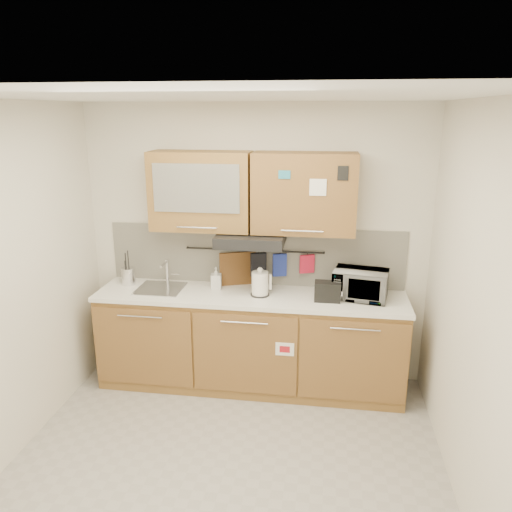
% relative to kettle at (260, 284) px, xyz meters
% --- Properties ---
extents(floor, '(3.20, 3.20, 0.00)m').
position_rel_kettle_xyz_m(floor, '(-0.09, -1.18, -1.02)').
color(floor, '#9E9993').
rests_on(floor, ground).
extents(ceiling, '(3.20, 3.20, 0.00)m').
position_rel_kettle_xyz_m(ceiling, '(-0.09, -1.18, 1.58)').
color(ceiling, white).
rests_on(ceiling, wall_back).
extents(wall_back, '(3.20, 0.00, 3.20)m').
position_rel_kettle_xyz_m(wall_back, '(-0.09, 0.32, 0.28)').
color(wall_back, silver).
rests_on(wall_back, ground).
extents(wall_left, '(0.00, 3.00, 3.00)m').
position_rel_kettle_xyz_m(wall_left, '(-1.69, -1.18, 0.28)').
color(wall_left, silver).
rests_on(wall_left, ground).
extents(wall_right, '(0.00, 3.00, 3.00)m').
position_rel_kettle_xyz_m(wall_right, '(1.51, -1.18, 0.28)').
color(wall_right, silver).
rests_on(wall_right, ground).
extents(base_cabinet, '(2.80, 0.64, 0.88)m').
position_rel_kettle_xyz_m(base_cabinet, '(-0.09, 0.02, -0.62)').
color(base_cabinet, olive).
rests_on(base_cabinet, floor).
extents(countertop, '(2.82, 0.62, 0.04)m').
position_rel_kettle_xyz_m(countertop, '(-0.09, 0.01, -0.12)').
color(countertop, white).
rests_on(countertop, base_cabinet).
extents(backsplash, '(2.80, 0.02, 0.56)m').
position_rel_kettle_xyz_m(backsplash, '(-0.09, 0.31, 0.18)').
color(backsplash, silver).
rests_on(backsplash, countertop).
extents(upper_cabinets, '(1.82, 0.37, 0.70)m').
position_rel_kettle_xyz_m(upper_cabinets, '(-0.10, 0.15, 0.81)').
color(upper_cabinets, olive).
rests_on(upper_cabinets, wall_back).
extents(range_hood, '(0.60, 0.46, 0.10)m').
position_rel_kettle_xyz_m(range_hood, '(-0.09, 0.07, 0.40)').
color(range_hood, black).
rests_on(range_hood, upper_cabinets).
extents(sink, '(0.42, 0.40, 0.26)m').
position_rel_kettle_xyz_m(sink, '(-0.94, 0.03, -0.10)').
color(sink, silver).
rests_on(sink, countertop).
extents(utensil_rail, '(1.30, 0.02, 0.02)m').
position_rel_kettle_xyz_m(utensil_rail, '(-0.09, 0.27, 0.24)').
color(utensil_rail, black).
rests_on(utensil_rail, backsplash).
extents(utensil_crock, '(0.16, 0.16, 0.33)m').
position_rel_kettle_xyz_m(utensil_crock, '(-1.29, 0.11, -0.02)').
color(utensil_crock, silver).
rests_on(utensil_crock, countertop).
extents(kettle, '(0.20, 0.20, 0.26)m').
position_rel_kettle_xyz_m(kettle, '(0.00, 0.00, 0.00)').
color(kettle, white).
rests_on(kettle, countertop).
extents(toaster, '(0.23, 0.14, 0.17)m').
position_rel_kettle_xyz_m(toaster, '(0.60, -0.05, -0.02)').
color(toaster, black).
rests_on(toaster, countertop).
extents(microwave, '(0.51, 0.39, 0.26)m').
position_rel_kettle_xyz_m(microwave, '(0.89, 0.06, 0.02)').
color(microwave, '#999999').
rests_on(microwave, countertop).
extents(soap_bottle, '(0.10, 0.11, 0.21)m').
position_rel_kettle_xyz_m(soap_bottle, '(-0.43, 0.12, -0.00)').
color(soap_bottle, '#999999').
rests_on(soap_bottle, countertop).
extents(cutting_board, '(0.36, 0.15, 0.46)m').
position_rel_kettle_xyz_m(cutting_board, '(-0.24, 0.26, -0.01)').
color(cutting_board, brown).
rests_on(cutting_board, utensil_rail).
extents(oven_mitt, '(0.13, 0.07, 0.22)m').
position_rel_kettle_xyz_m(oven_mitt, '(0.15, 0.26, 0.11)').
color(oven_mitt, '#203196').
rests_on(oven_mitt, utensil_rail).
extents(dark_pouch, '(0.15, 0.09, 0.23)m').
position_rel_kettle_xyz_m(dark_pouch, '(-0.05, 0.26, 0.10)').
color(dark_pouch, black).
rests_on(dark_pouch, utensil_rail).
extents(pot_holder, '(0.14, 0.08, 0.17)m').
position_rel_kettle_xyz_m(pot_holder, '(0.40, 0.26, 0.13)').
color(pot_holder, red).
rests_on(pot_holder, utensil_rail).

